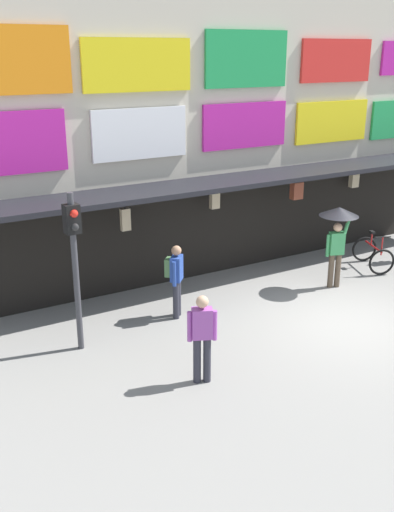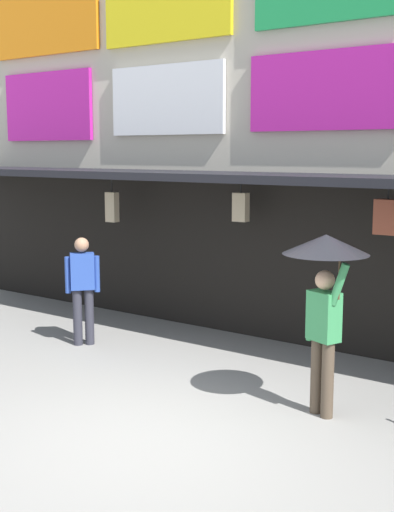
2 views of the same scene
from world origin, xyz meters
name	(u,v)px [view 2 (image 2 of 2)]	position (x,y,z in m)	size (l,w,h in m)	color
ground_plane	(154,435)	(0.00, 0.00, 0.00)	(80.00, 80.00, 0.00)	gray
shopfront	(344,85)	(0.00, 4.57, 3.96)	(18.00, 2.60, 8.00)	beige
pedestrian_in_green	(83,282)	(-3.09, 2.02, 0.98)	(0.47, 0.47, 1.68)	#2D2D38
pedestrian_with_umbrella	(325,274)	(1.18, 1.57, 1.64)	(0.96, 0.96, 2.08)	brown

